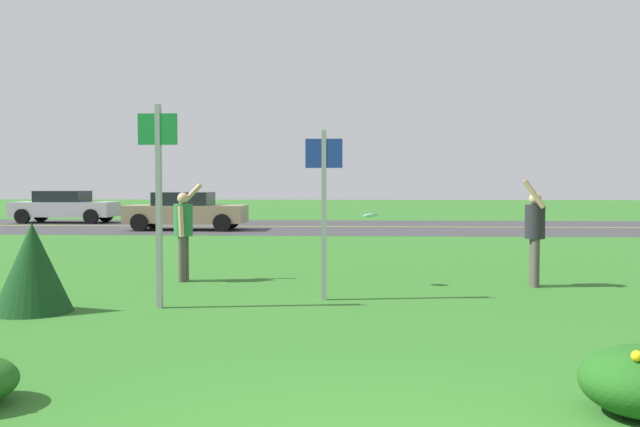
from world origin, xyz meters
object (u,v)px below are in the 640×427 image
sign_post_near_path (159,186)px  car_silver_leftmost (65,206)px  person_catcher_dark_shirt (535,230)px  frisbee_pale_blue (371,215)px  person_thrower_green_shirt (184,228)px  sign_post_by_roadside (324,198)px  car_tan_center_left (186,211)px

sign_post_near_path → car_silver_leftmost: (-10.46, 20.90, -1.00)m
car_silver_leftmost → sign_post_near_path: bearing=-63.4°
person_catcher_dark_shirt → car_silver_leftmost: person_catcher_dark_shirt is taller
frisbee_pale_blue → car_silver_leftmost: 23.01m
sign_post_near_path → frisbee_pale_blue: sign_post_near_path is taller
person_thrower_green_shirt → frisbee_pale_blue: 3.42m
sign_post_by_roadside → car_tan_center_left: bearing=111.2°
sign_post_near_path → frisbee_pale_blue: (3.05, 2.28, -0.51)m
car_silver_leftmost → car_tan_center_left: size_ratio=1.00×
person_catcher_dark_shirt → frisbee_pale_blue: (-2.82, -0.11, 0.25)m
sign_post_near_path → sign_post_by_roadside: bearing=19.3°
car_tan_center_left → sign_post_near_path: bearing=-77.1°
frisbee_pale_blue → car_tan_center_left: bearing=115.7°
car_tan_center_left → frisbee_pale_blue: bearing=-64.3°
car_tan_center_left → person_catcher_dark_shirt: bearing=-55.6°
person_catcher_dark_shirt → car_silver_leftmost: (-16.32, 18.51, -0.24)m
car_silver_leftmost → person_catcher_dark_shirt: bearing=-48.6°
sign_post_near_path → person_thrower_green_shirt: bearing=97.1°
sign_post_near_path → car_tan_center_left: bearing=102.9°
sign_post_by_roadside → person_thrower_green_shirt: size_ratio=1.44×
person_thrower_green_shirt → sign_post_by_roadside: bearing=-35.5°
car_tan_center_left → car_silver_leftmost: bearing=146.2°
car_silver_leftmost → sign_post_by_roadside: bearing=-57.6°
person_catcher_dark_shirt → frisbee_pale_blue: size_ratio=6.81×
sign_post_near_path → car_silver_leftmost: 23.39m
frisbee_pale_blue → car_tan_center_left: car_tan_center_left is taller
person_catcher_dark_shirt → car_silver_leftmost: size_ratio=0.41×
sign_post_near_path → person_catcher_dark_shirt: 6.38m
sign_post_by_roadside → sign_post_near_path: bearing=-160.7°
person_thrower_green_shirt → car_tan_center_left: person_thrower_green_shirt is taller
car_silver_leftmost → car_tan_center_left: bearing=-33.8°
car_silver_leftmost → person_thrower_green_shirt: bearing=-60.9°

